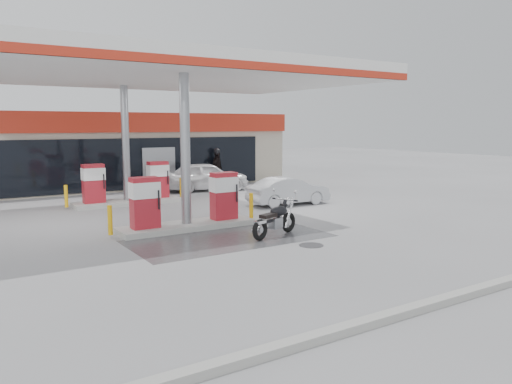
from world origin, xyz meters
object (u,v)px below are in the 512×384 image
attendant (156,181)px  pump_island_near (186,207)px  sedan_white (206,176)px  pump_island_far (127,188)px  hatchback_silver (289,191)px  parked_motorcycle (275,220)px  biker_walking (217,168)px

attendant → pump_island_near: bearing=164.7°
pump_island_near → sedan_white: 9.54m
pump_island_near → pump_island_far: (0.00, 6.00, 0.00)m
hatchback_silver → attendant: bearing=43.1°
pump_island_near → hatchback_silver: bearing=20.9°
pump_island_near → sedan_white: bearing=59.2°
parked_motorcycle → attendant: attendant is taller
pump_island_far → parked_motorcycle: bearing=-77.8°
parked_motorcycle → sedan_white: size_ratio=0.47×
attendant → sedan_white: bearing=-71.1°
pump_island_far → attendant: 1.96m
pump_island_near → hatchback_silver: size_ratio=1.44×
pump_island_near → hatchback_silver: 6.16m
biker_walking → pump_island_far: bearing=170.9°
parked_motorcycle → biker_walking: bearing=50.4°
pump_island_far → hatchback_silver: size_ratio=1.44×
parked_motorcycle → biker_walking: biker_walking is taller
parked_motorcycle → pump_island_far: bearing=82.8°
parked_motorcycle → hatchback_silver: 6.10m
sedan_white → attendant: size_ratio=2.67×
pump_island_far → hatchback_silver: 6.90m
sedan_white → attendant: (-3.20, -1.20, 0.07)m
hatchback_silver → biker_walking: (0.50, 7.36, 0.40)m
sedan_white → hatchback_silver: bearing=-161.8°
biker_walking → parked_motorcycle: bearing=-149.0°
pump_island_near → attendant: bearing=76.4°
pump_island_near → biker_walking: bearing=56.8°
attendant → hatchback_silver: (4.07, -4.80, -0.23)m
sedan_white → parked_motorcycle: bearing=174.0°
sedan_white → pump_island_far: bearing=124.2°
pump_island_far → sedan_white: 5.36m
pump_island_near → sedan_white: (4.88, 8.20, 0.03)m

